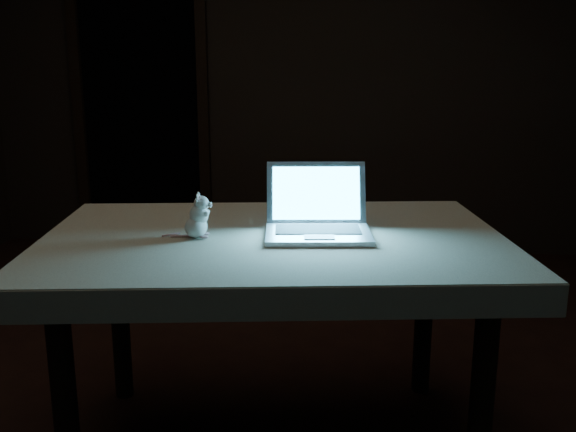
# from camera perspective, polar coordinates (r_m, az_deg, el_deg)

# --- Properties ---
(floor) EXTENTS (5.00, 5.00, 0.00)m
(floor) POSITION_cam_1_polar(r_m,az_deg,el_deg) (2.77, -6.38, -17.29)
(floor) COLOR black
(floor) RESTS_ON ground
(back_wall) EXTENTS (4.50, 0.04, 2.60)m
(back_wall) POSITION_cam_1_polar(r_m,az_deg,el_deg) (4.85, -0.36, 12.20)
(back_wall) COLOR black
(back_wall) RESTS_ON ground
(doorway) EXTENTS (1.06, 0.36, 2.13)m
(doorway) POSITION_cam_1_polar(r_m,az_deg,el_deg) (5.10, -12.90, 9.29)
(doorway) COLOR black
(doorway) RESTS_ON back_wall
(table) EXTENTS (1.64, 1.18, 0.81)m
(table) POSITION_cam_1_polar(r_m,az_deg,el_deg) (2.40, -1.24, -11.24)
(table) COLOR black
(table) RESTS_ON floor
(tablecloth) EXTENTS (1.80, 1.39, 0.10)m
(tablecloth) POSITION_cam_1_polar(r_m,az_deg,el_deg) (2.24, -3.85, -3.16)
(tablecloth) COLOR beige
(tablecloth) RESTS_ON table
(laptop) EXTENTS (0.40, 0.36, 0.25)m
(laptop) POSITION_cam_1_polar(r_m,az_deg,el_deg) (2.20, 2.73, 1.22)
(laptop) COLOR #BCBCC1
(laptop) RESTS_ON tablecloth
(plush_mouse) EXTENTS (0.12, 0.12, 0.16)m
(plush_mouse) POSITION_cam_1_polar(r_m,az_deg,el_deg) (2.23, -8.21, 0.04)
(plush_mouse) COLOR white
(plush_mouse) RESTS_ON tablecloth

